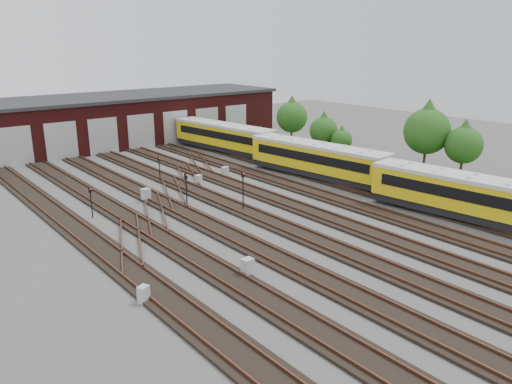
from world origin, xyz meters
TOP-DOWN VIEW (x-y plane):
  - ground at (0.00, 0.00)m, footprint 120.00×120.00m
  - track_network at (-0.17, 0.59)m, footprint 30.40×70.00m
  - maintenance_shed at (-0.01, 39.97)m, footprint 51.00×12.50m
  - grass_verge at (19.00, 10.00)m, footprint 8.00×55.00m
  - metro_train at (10.00, 9.87)m, footprint 4.53×47.66m
  - signal_mast_0 at (-12.03, 12.62)m, footprint 0.24×0.23m
  - signal_mast_1 at (-4.85, 10.38)m, footprint 0.28×0.26m
  - signal_mast_2 at (-3.04, 18.27)m, footprint 0.23×0.22m
  - signal_mast_3 at (-1.81, 6.68)m, footprint 0.25×0.23m
  - relay_cabinet_0 at (-15.00, -1.83)m, footprint 0.70×0.65m
  - relay_cabinet_1 at (-6.80, 13.87)m, footprint 0.74×0.64m
  - relay_cabinet_2 at (-8.84, -2.84)m, footprint 0.67×0.57m
  - relay_cabinet_3 at (-0.46, 15.41)m, footprint 0.71×0.66m
  - relay_cabinet_4 at (3.25, 16.22)m, footprint 0.62×0.52m
  - tree_0 at (19.12, 23.40)m, footprint 3.99×3.99m
  - tree_1 at (17.65, 16.33)m, footprint 3.30×3.30m
  - tree_2 at (20.07, 4.31)m, footprint 4.67×4.67m
  - tree_3 at (17.93, 13.77)m, footprint 2.45×2.45m
  - tree_4 at (20.89, 0.66)m, footprint 3.66×3.66m
  - bush_0 at (17.10, -1.68)m, footprint 1.26×1.26m
  - bush_1 at (16.21, 27.55)m, footprint 1.40×1.40m
  - bush_2 at (21.98, 16.91)m, footprint 1.37×1.37m

SIDE VIEW (x-z plane):
  - ground at x=0.00m, z-range 0.00..0.00m
  - grass_verge at x=19.00m, z-range 0.00..0.05m
  - track_network at x=-0.17m, z-range -0.06..0.27m
  - relay_cabinet_0 at x=-15.00m, z-range 0.00..0.93m
  - relay_cabinet_3 at x=-0.46m, z-range 0.00..0.96m
  - relay_cabinet_4 at x=3.25m, z-range 0.00..1.02m
  - relay_cabinet_2 at x=-8.84m, z-range 0.00..1.08m
  - relay_cabinet_1 at x=-6.80m, z-range 0.00..1.13m
  - bush_0 at x=17.10m, z-range 0.00..1.26m
  - bush_2 at x=21.98m, z-range 0.00..1.37m
  - bush_1 at x=16.21m, z-range 0.00..1.40m
  - signal_mast_0 at x=-12.03m, z-range 0.36..2.87m
  - signal_mast_2 at x=-3.04m, z-range 0.38..3.00m
  - signal_mast_1 at x=-4.85m, z-range 0.42..3.30m
  - metro_train at x=10.00m, z-range 0.37..3.56m
  - signal_mast_3 at x=-1.81m, z-range 0.45..3.72m
  - tree_3 at x=17.93m, z-range 0.58..4.64m
  - maintenance_shed at x=-0.01m, z-range 0.03..6.38m
  - tree_1 at x=17.65m, z-range 0.78..6.24m
  - tree_4 at x=20.89m, z-range 0.86..6.92m
  - tree_0 at x=19.12m, z-range 0.94..7.56m
  - tree_2 at x=20.07m, z-range 1.10..8.85m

